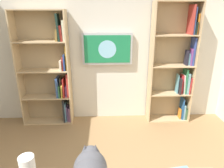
# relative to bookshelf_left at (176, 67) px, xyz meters

# --- Properties ---
(wall_back) EXTENTS (4.52, 0.06, 2.70)m
(wall_back) POSITION_rel_bookshelf_left_xyz_m (1.23, -0.16, 0.30)
(wall_back) COLOR silver
(wall_back) RESTS_ON ground
(bookshelf_left) EXTENTS (0.79, 0.28, 2.17)m
(bookshelf_left) POSITION_rel_bookshelf_left_xyz_m (0.00, 0.00, 0.00)
(bookshelf_left) COLOR tan
(bookshelf_left) RESTS_ON ground
(bookshelf_right) EXTENTS (0.90, 0.28, 2.03)m
(bookshelf_right) POSITION_rel_bookshelf_left_xyz_m (2.26, -0.00, -0.07)
(bookshelf_right) COLOR tan
(bookshelf_right) RESTS_ON ground
(wall_mounted_tv) EXTENTS (0.88, 0.07, 0.55)m
(wall_mounted_tv) POSITION_rel_bookshelf_left_xyz_m (1.25, -0.08, 0.32)
(wall_mounted_tv) COLOR #B7B7BC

